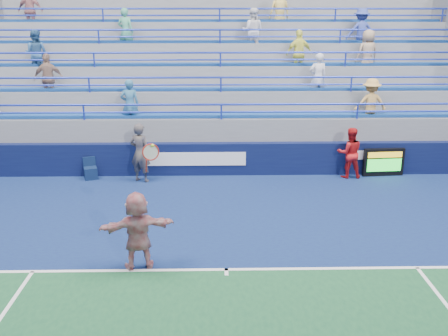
{
  "coord_description": "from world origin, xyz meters",
  "views": [
    {
      "loc": [
        -0.24,
        -9.46,
        5.3
      ],
      "look_at": [
        0.0,
        2.5,
        1.5
      ],
      "focal_mm": 40.0,
      "sensor_mm": 36.0,
      "label": 1
    }
  ],
  "objects_px": {
    "line_judge": "(140,153)",
    "judge_chair": "(91,172)",
    "tennis_player": "(138,231)",
    "serve_speed_board": "(383,162)",
    "ball_girl": "(350,153)"
  },
  "relations": [
    {
      "from": "line_judge",
      "to": "judge_chair",
      "type": "bearing_deg",
      "value": 12.41
    },
    {
      "from": "judge_chair",
      "to": "tennis_player",
      "type": "bearing_deg",
      "value": -67.82
    },
    {
      "from": "serve_speed_board",
      "to": "line_judge",
      "type": "distance_m",
      "value": 8.0
    },
    {
      "from": "judge_chair",
      "to": "line_judge",
      "type": "xyz_separation_m",
      "value": [
        1.69,
        -0.27,
        0.73
      ]
    },
    {
      "from": "serve_speed_board",
      "to": "line_judge",
      "type": "height_order",
      "value": "line_judge"
    },
    {
      "from": "ball_girl",
      "to": "line_judge",
      "type": "bearing_deg",
      "value": 3.63
    },
    {
      "from": "serve_speed_board",
      "to": "tennis_player",
      "type": "bearing_deg",
      "value": -140.03
    },
    {
      "from": "line_judge",
      "to": "ball_girl",
      "type": "relative_size",
      "value": 1.14
    },
    {
      "from": "tennis_player",
      "to": "line_judge",
      "type": "relative_size",
      "value": 1.44
    },
    {
      "from": "ball_girl",
      "to": "judge_chair",
      "type": "bearing_deg",
      "value": 1.34
    },
    {
      "from": "judge_chair",
      "to": "tennis_player",
      "type": "distance_m",
      "value": 6.46
    },
    {
      "from": "serve_speed_board",
      "to": "tennis_player",
      "type": "relative_size",
      "value": 0.5
    },
    {
      "from": "judge_chair",
      "to": "serve_speed_board",
      "type": "bearing_deg",
      "value": 0.69
    },
    {
      "from": "tennis_player",
      "to": "ball_girl",
      "type": "relative_size",
      "value": 1.64
    },
    {
      "from": "tennis_player",
      "to": "ball_girl",
      "type": "bearing_deg",
      "value": 44.48
    }
  ]
}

